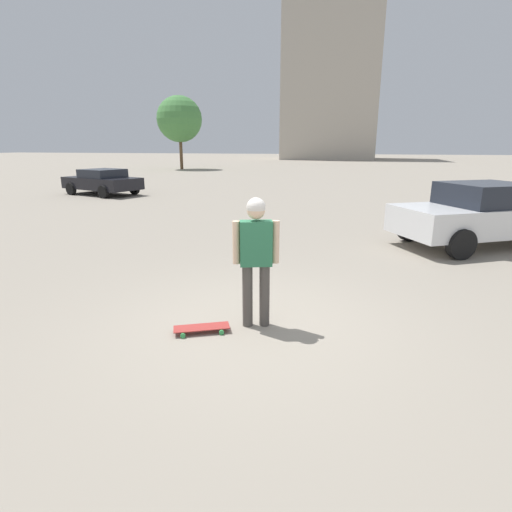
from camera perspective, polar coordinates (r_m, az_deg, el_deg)
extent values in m
plane|color=gray|center=(5.74, 0.00, -9.83)|extent=(220.00, 220.00, 0.00)
cylinder|color=#4C4742|center=(5.56, -1.22, -5.72)|extent=(0.14, 0.14, 0.89)
cylinder|color=#4C4742|center=(5.57, 1.22, -5.67)|extent=(0.14, 0.14, 0.89)
cube|color=#2D724C|center=(5.34, 0.00, 1.82)|extent=(0.32, 0.47, 0.61)
cylinder|color=beige|center=(5.32, -2.85, 1.93)|extent=(0.10, 0.10, 0.58)
cylinder|color=beige|center=(5.35, 2.83, 2.01)|extent=(0.10, 0.10, 0.58)
sphere|color=beige|center=(5.25, 0.00, 6.54)|extent=(0.24, 0.24, 0.24)
sphere|color=silver|center=(5.24, 0.00, 7.00)|extent=(0.25, 0.25, 0.25)
cube|color=#A5332D|center=(5.55, -7.77, -10.05)|extent=(0.52, 0.78, 0.01)
cylinder|color=green|center=(5.45, -10.41, -11.14)|extent=(0.06, 0.07, 0.07)
cylinder|color=green|center=(5.68, -10.45, -10.00)|extent=(0.06, 0.07, 0.07)
cylinder|color=green|center=(5.47, -4.95, -10.82)|extent=(0.06, 0.07, 0.07)
cylinder|color=green|center=(5.70, -5.23, -9.70)|extent=(0.06, 0.07, 0.07)
cube|color=silver|center=(11.38, 29.21, 4.62)|extent=(3.62, 4.50, 0.68)
cube|color=#1E232D|center=(11.38, 29.99, 7.65)|extent=(2.35, 2.43, 0.54)
cylinder|color=black|center=(9.92, 27.27, 1.50)|extent=(0.51, 0.70, 0.69)
cylinder|color=black|center=(11.31, 21.09, 3.74)|extent=(0.51, 0.70, 0.69)
cylinder|color=black|center=(12.98, 30.30, 4.06)|extent=(0.51, 0.70, 0.69)
cube|color=black|center=(22.08, -21.11, 9.70)|extent=(3.06, 4.47, 0.58)
cube|color=#1E232D|center=(21.96, -21.07, 10.98)|extent=(2.19, 2.27, 0.41)
cylinder|color=black|center=(22.59, -24.92, 8.68)|extent=(0.38, 0.64, 0.61)
cylinder|color=black|center=(23.67, -21.09, 9.34)|extent=(0.38, 0.64, 0.61)
cylinder|color=black|center=(20.53, -20.97, 8.54)|extent=(0.38, 0.64, 0.61)
cylinder|color=black|center=(21.71, -16.99, 9.22)|extent=(0.38, 0.64, 0.61)
cube|color=#B2A899|center=(77.11, 10.84, 22.85)|extent=(15.23, 15.67, 25.09)
cylinder|color=brown|center=(43.42, -10.65, 14.32)|extent=(0.32, 0.32, 3.39)
sphere|color=#478442|center=(43.49, -10.88, 18.66)|extent=(4.57, 4.57, 4.57)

